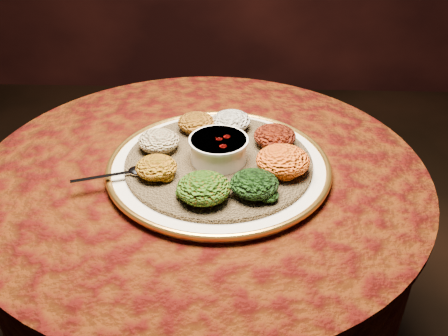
{
  "coord_description": "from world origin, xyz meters",
  "views": [
    {
      "loc": [
        0.08,
        -0.89,
        1.33
      ],
      "look_at": [
        0.05,
        -0.04,
        0.76
      ],
      "focal_mm": 40.0,
      "sensor_mm": 36.0,
      "label": 1
    }
  ],
  "objects": [
    {
      "name": "table",
      "position": [
        0.0,
        0.0,
        0.55
      ],
      "size": [
        0.96,
        0.96,
        0.73
      ],
      "color": "black",
      "rests_on": "ground"
    },
    {
      "name": "platter",
      "position": [
        0.04,
        -0.02,
        0.75
      ],
      "size": [
        0.54,
        0.54,
        0.02
      ],
      "rotation": [
        0.0,
        0.0,
        0.22
      ],
      "color": "white",
      "rests_on": "table"
    },
    {
      "name": "injera",
      "position": [
        0.04,
        -0.02,
        0.76
      ],
      "size": [
        0.5,
        0.5,
        0.01
      ],
      "primitive_type": "cylinder",
      "rotation": [
        0.0,
        0.0,
        0.34
      ],
      "color": "olive",
      "rests_on": "platter"
    },
    {
      "name": "stew_bowl",
      "position": [
        0.04,
        -0.02,
        0.79
      ],
      "size": [
        0.12,
        0.12,
        0.05
      ],
      "color": "white",
      "rests_on": "injera"
    },
    {
      "name": "spoon",
      "position": [
        -0.13,
        -0.07,
        0.77
      ],
      "size": [
        0.15,
        0.07,
        0.01
      ],
      "rotation": [
        0.0,
        0.0,
        -2.8
      ],
      "color": "silver",
      "rests_on": "injera"
    },
    {
      "name": "portion_ayib",
      "position": [
        0.06,
        0.12,
        0.78
      ],
      "size": [
        0.09,
        0.08,
        0.04
      ],
      "primitive_type": "ellipsoid",
      "color": "silver",
      "rests_on": "injera"
    },
    {
      "name": "portion_kitfo",
      "position": [
        0.16,
        0.05,
        0.78
      ],
      "size": [
        0.09,
        0.09,
        0.04
      ],
      "primitive_type": "ellipsoid",
      "color": "black",
      "rests_on": "injera"
    },
    {
      "name": "portion_tikil",
      "position": [
        0.17,
        -0.05,
        0.79
      ],
      "size": [
        0.11,
        0.1,
        0.05
      ],
      "primitive_type": "ellipsoid",
      "color": "#CB8D10",
      "rests_on": "injera"
    },
    {
      "name": "portion_gomen",
      "position": [
        0.11,
        -0.13,
        0.78
      ],
      "size": [
        0.09,
        0.09,
        0.04
      ],
      "primitive_type": "ellipsoid",
      "color": "black",
      "rests_on": "injera"
    },
    {
      "name": "portion_mixveg",
      "position": [
        0.02,
        -0.15,
        0.79
      ],
      "size": [
        0.1,
        0.1,
        0.05
      ],
      "primitive_type": "ellipsoid",
      "color": "#A6380A",
      "rests_on": "injera"
    },
    {
      "name": "portion_kik",
      "position": [
        -0.08,
        -0.08,
        0.78
      ],
      "size": [
        0.08,
        0.08,
        0.04
      ],
      "primitive_type": "ellipsoid",
      "color": "#AC610F",
      "rests_on": "injera"
    },
    {
      "name": "portion_timatim",
      "position": [
        -0.09,
        0.02,
        0.78
      ],
      "size": [
        0.09,
        0.08,
        0.04
      ],
      "primitive_type": "ellipsoid",
      "color": "maroon",
      "rests_on": "injera"
    },
    {
      "name": "portion_shiro",
      "position": [
        -0.02,
        0.11,
        0.78
      ],
      "size": [
        0.08,
        0.08,
        0.04
      ],
      "primitive_type": "ellipsoid",
      "color": "#8B4B10",
      "rests_on": "injera"
    }
  ]
}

